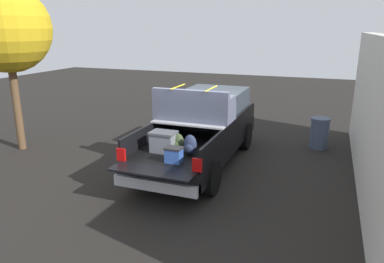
% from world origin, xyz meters
% --- Properties ---
extents(ground_plane, '(40.00, 40.00, 0.00)m').
position_xyz_m(ground_plane, '(0.00, 0.00, 0.00)').
color(ground_plane, black).
extents(pickup_truck, '(6.05, 2.06, 2.23)m').
position_xyz_m(pickup_truck, '(0.37, 0.00, 0.97)').
color(pickup_truck, black).
rests_on(pickup_truck, ground_plane).
extents(building_facade, '(9.99, 0.36, 3.53)m').
position_xyz_m(building_facade, '(-0.26, -4.22, 1.77)').
color(building_facade, silver).
rests_on(building_facade, ground_plane).
extents(tree_background, '(2.54, 2.54, 4.93)m').
position_xyz_m(tree_background, '(-0.76, 5.68, 3.64)').
color(tree_background, brown).
rests_on(tree_background, ground_plane).
extents(trash_can, '(0.60, 0.60, 0.98)m').
position_xyz_m(trash_can, '(2.63, -3.06, 0.50)').
color(trash_can, '#3F4C66').
rests_on(trash_can, ground_plane).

